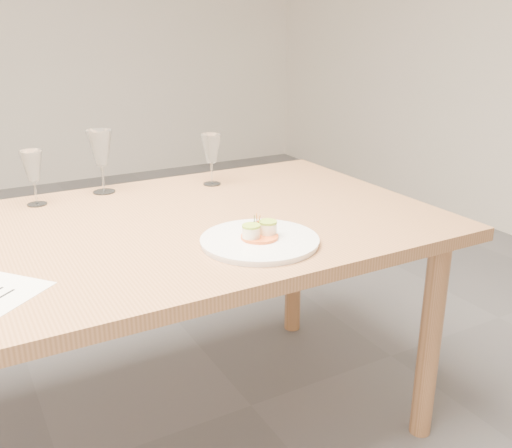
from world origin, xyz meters
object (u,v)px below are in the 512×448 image
dining_table (33,271)px  wine_glass_3 (211,150)px  dinner_plate (260,239)px  wine_glass_1 (32,167)px  wine_glass_2 (100,149)px

dining_table → wine_glass_3: (0.68, 0.33, 0.20)m
wine_glass_3 → dining_table: bearing=-154.6°
dinner_plate → wine_glass_1: (-0.46, 0.66, 0.11)m
dinner_plate → wine_glass_3: size_ratio=1.73×
dinner_plate → wine_glass_2: (-0.23, 0.69, 0.14)m
wine_glass_1 → wine_glass_3: (0.60, -0.06, 0.00)m
dinner_plate → wine_glass_3: wine_glass_3 is taller
wine_glass_2 → wine_glass_3: size_ratio=1.18×
wine_glass_1 → dining_table: bearing=-102.2°
wine_glass_3 → wine_glass_1: bearing=174.8°
dining_table → wine_glass_3: wine_glass_3 is taller
dinner_plate → dining_table: bearing=153.1°
wine_glass_1 → wine_glass_2: bearing=9.0°
wine_glass_1 → wine_glass_3: bearing=-5.2°
wine_glass_1 → wine_glass_3: size_ratio=0.97×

